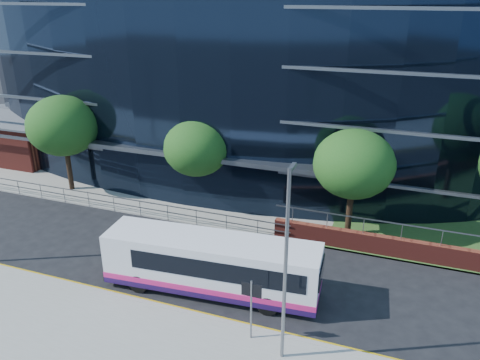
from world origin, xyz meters
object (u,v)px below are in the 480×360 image
at_px(street_sign, 251,298).
at_px(tree_far_b, 197,148).
at_px(tree_far_c, 354,164).
at_px(tree_far_a, 63,126).
at_px(city_bus, 213,264).
at_px(brick_pavilion, 18,136).
at_px(streetlight_east, 286,263).

relative_size(street_sign, tree_far_b, 0.46).
relative_size(street_sign, tree_far_c, 0.43).
distance_m(tree_far_a, tree_far_c, 20.00).
relative_size(tree_far_b, city_bus, 0.57).
xyz_separation_m(street_sign, tree_far_c, (2.50, 10.59, 2.39)).
height_order(tree_far_a, tree_far_c, tree_far_a).
distance_m(brick_pavilion, tree_far_c, 29.46).
distance_m(tree_far_c, streetlight_east, 11.22).
bearing_deg(tree_far_a, tree_far_b, 2.86).
bearing_deg(street_sign, tree_far_c, 76.71).
bearing_deg(city_bus, street_sign, -47.98).
bearing_deg(brick_pavilion, city_bus, -27.66).
bearing_deg(tree_far_c, brick_pavilion, 171.18).
relative_size(tree_far_a, city_bus, 0.66).
height_order(street_sign, tree_far_b, tree_far_b).
xyz_separation_m(brick_pavilion, tree_far_b, (19.00, -4.00, 2.27)).
distance_m(tree_far_a, city_bus, 17.00).
xyz_separation_m(brick_pavilion, streetlight_east, (28.00, -15.67, 2.50)).
distance_m(streetlight_east, city_bus, 6.17).
bearing_deg(tree_far_b, streetlight_east, -52.37).
bearing_deg(street_sign, streetlight_east, -21.36).
distance_m(brick_pavilion, tree_far_a, 10.48).
xyz_separation_m(tree_far_a, tree_far_c, (20.00, 0.00, -0.33)).
xyz_separation_m(brick_pavilion, tree_far_a, (9.00, -4.50, 2.92)).
relative_size(tree_far_a, tree_far_c, 1.07).
bearing_deg(street_sign, brick_pavilion, 150.35).
bearing_deg(streetlight_east, city_bus, 142.96).
height_order(street_sign, city_bus, street_sign).
bearing_deg(brick_pavilion, street_sign, -29.65).
distance_m(street_sign, tree_far_b, 13.54).
distance_m(tree_far_b, streetlight_east, 14.74).
xyz_separation_m(streetlight_east, city_bus, (-4.33, 3.27, -2.94)).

